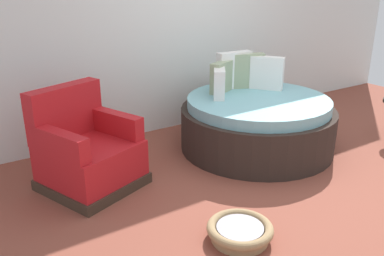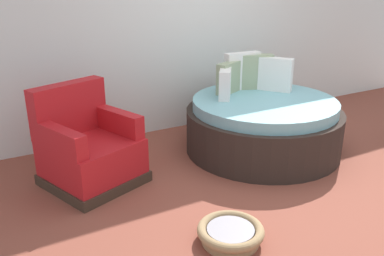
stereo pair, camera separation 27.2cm
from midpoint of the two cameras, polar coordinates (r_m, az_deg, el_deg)
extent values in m
cube|color=brown|center=(4.19, 12.16, -7.03)|extent=(8.00, 8.00, 0.02)
cube|color=silver|center=(5.32, -2.57, 17.21)|extent=(8.00, 0.12, 3.17)
cylinder|color=#2D231E|center=(4.75, 7.40, -0.02)|extent=(1.74, 1.74, 0.48)
cylinder|color=#7AB7C1|center=(4.65, 7.57, 3.46)|extent=(1.61, 1.61, 0.12)
cube|color=white|center=(4.98, 8.84, 7.57)|extent=(0.33, 0.39, 0.39)
cube|color=#93A37F|center=(5.02, 6.07, 7.93)|extent=(0.43, 0.27, 0.41)
cube|color=white|center=(4.98, 4.30, 8.04)|extent=(0.44, 0.15, 0.44)
cube|color=#93A37F|center=(4.79, 2.50, 7.08)|extent=(0.37, 0.26, 0.36)
cube|color=white|center=(4.57, 2.11, 6.22)|extent=(0.29, 0.33, 0.32)
cube|color=#38281E|center=(4.08, -15.52, -7.18)|extent=(1.02, 1.02, 0.10)
cube|color=red|center=(3.98, -15.82, -4.38)|extent=(0.98, 0.98, 0.34)
cube|color=red|center=(4.07, -19.11, 2.16)|extent=(0.77, 0.41, 0.50)
cube|color=red|center=(3.71, -20.08, -2.05)|extent=(0.35, 0.68, 0.22)
cube|color=red|center=(4.06, -12.69, 0.69)|extent=(0.35, 0.68, 0.22)
cylinder|color=#9E7F56|center=(3.23, 4.19, -14.80)|extent=(0.44, 0.44, 0.06)
torus|color=#9E7F56|center=(3.19, 4.22, -13.85)|extent=(0.51, 0.51, 0.07)
cylinder|color=gray|center=(3.20, 4.22, -14.00)|extent=(0.36, 0.36, 0.05)
camera|label=1|loc=(0.14, -92.03, -0.76)|focal=38.28mm
camera|label=2|loc=(0.14, 87.97, 0.76)|focal=38.28mm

